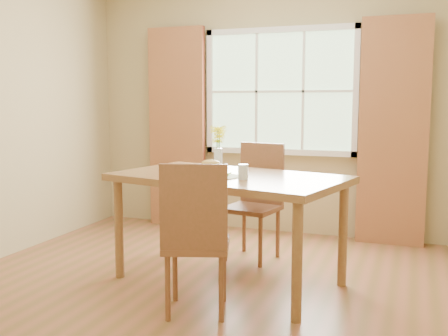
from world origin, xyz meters
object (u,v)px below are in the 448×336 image
at_px(chair_far, 257,195).
at_px(flower_vase, 218,142).
at_px(water_glass, 243,172).
at_px(dining_table, 228,186).
at_px(croissant_sandwich, 210,167).
at_px(chair_near, 195,233).

bearing_deg(chair_far, flower_vase, -104.00).
bearing_deg(water_glass, dining_table, 134.27).
bearing_deg(croissant_sandwich, dining_table, 31.36).
height_order(dining_table, chair_near, chair_near).
xyz_separation_m(chair_far, flower_vase, (-0.20, -0.44, 0.51)).
height_order(dining_table, flower_vase, flower_vase).
distance_m(chair_far, flower_vase, 0.70).
bearing_deg(chair_near, croissant_sandwich, 84.65).
relative_size(chair_far, croissant_sandwich, 6.31).
xyz_separation_m(chair_near, croissant_sandwich, (-0.13, 0.60, 0.35)).
bearing_deg(chair_far, dining_table, -80.69).
xyz_separation_m(croissant_sandwich, flower_vase, (-0.08, 0.37, 0.16)).
height_order(chair_near, croissant_sandwich, chair_near).
height_order(chair_far, flower_vase, flower_vase).
xyz_separation_m(chair_far, water_glass, (0.16, -0.89, 0.33)).
bearing_deg(chair_near, water_glass, 56.00).
height_order(croissant_sandwich, flower_vase, flower_vase).
bearing_deg(flower_vase, water_glass, -51.23).
xyz_separation_m(dining_table, water_glass, (0.18, -0.18, 0.14)).
relative_size(chair_near, flower_vase, 2.82).
height_order(dining_table, chair_far, chair_far).
distance_m(chair_near, water_glass, 0.64).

